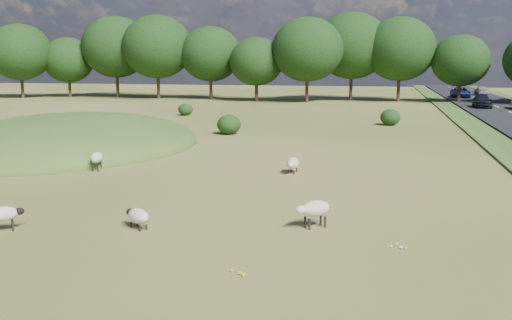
{
  "coord_description": "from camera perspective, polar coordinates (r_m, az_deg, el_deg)",
  "views": [
    {
      "loc": [
        7.37,
        -20.37,
        5.39
      ],
      "look_at": [
        2.0,
        4.0,
        1.0
      ],
      "focal_mm": 40.0,
      "sensor_mm": 36.0,
      "label": 1
    }
  ],
  "objects": [
    {
      "name": "shrubs",
      "position": [
        47.25,
        1.79,
        4.25
      ],
      "size": [
        21.12,
        14.61,
        1.44
      ],
      "color": "black",
      "rests_on": "ground"
    },
    {
      "name": "car_3",
      "position": [
        92.19,
        21.61,
        6.47
      ],
      "size": [
        1.72,
        4.23,
        1.23
      ],
      "primitive_type": "imported",
      "rotation": [
        0.0,
        0.0,
        3.14
      ],
      "color": "#ABAFB3",
      "rests_on": "road"
    },
    {
      "name": "sheep_4",
      "position": [
        18.88,
        -11.74,
        -5.5
      ],
      "size": [
        1.15,
        0.96,
        0.67
      ],
      "rotation": [
        0.0,
        0.0,
        2.53
      ],
      "color": "beige",
      "rests_on": "ground"
    },
    {
      "name": "sheep_3",
      "position": [
        29.17,
        -15.64,
        0.21
      ],
      "size": [
        0.76,
        1.29,
        0.9
      ],
      "rotation": [
        0.0,
        0.0,
        1.79
      ],
      "color": "beige",
      "rests_on": "ground"
    },
    {
      "name": "sheep_0",
      "position": [
        19.85,
        -23.91,
        -4.97
      ],
      "size": [
        1.09,
        0.98,
        0.81
      ],
      "rotation": [
        0.0,
        0.0,
        0.68
      ],
      "color": "beige",
      "rests_on": "ground"
    },
    {
      "name": "mound",
      "position": [
        38.11,
        -18.29,
        1.34
      ],
      "size": [
        16.0,
        20.0,
        4.0
      ],
      "primitive_type": "ellipsoid",
      "color": "#33561E",
      "rests_on": "ground"
    },
    {
      "name": "treeline",
      "position": [
        76.28,
        6.18,
        10.8
      ],
      "size": [
        96.28,
        14.66,
        11.7
      ],
      "color": "black",
      "rests_on": "ground"
    },
    {
      "name": "sheep_2",
      "position": [
        27.47,
        3.68,
        -0.35
      ],
      "size": [
        0.62,
        1.32,
        0.75
      ],
      "rotation": [
        0.0,
        0.0,
        4.66
      ],
      "color": "beige",
      "rests_on": "ground"
    },
    {
      "name": "car_6",
      "position": [
        85.03,
        19.78,
        6.4
      ],
      "size": [
        2.29,
        4.98,
        1.38
      ],
      "primitive_type": "imported",
      "color": "navy",
      "rests_on": "road"
    },
    {
      "name": "car_2",
      "position": [
        67.25,
        21.68,
        5.5
      ],
      "size": [
        1.67,
        4.16,
        1.42
      ],
      "primitive_type": "imported",
      "color": "black",
      "rests_on": "road"
    },
    {
      "name": "ground",
      "position": [
        41.39,
        2.06,
        2.49
      ],
      "size": [
        160.0,
        160.0,
        0.0
      ],
      "primitive_type": "plane",
      "color": "#3F4F18",
      "rests_on": "ground"
    },
    {
      "name": "sheep_1",
      "position": [
        18.61,
        5.86,
        -4.9
      ],
      "size": [
        1.21,
        1.09,
        0.9
      ],
      "rotation": [
        0.0,
        0.0,
        3.83
      ],
      "color": "beige",
      "rests_on": "ground"
    }
  ]
}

